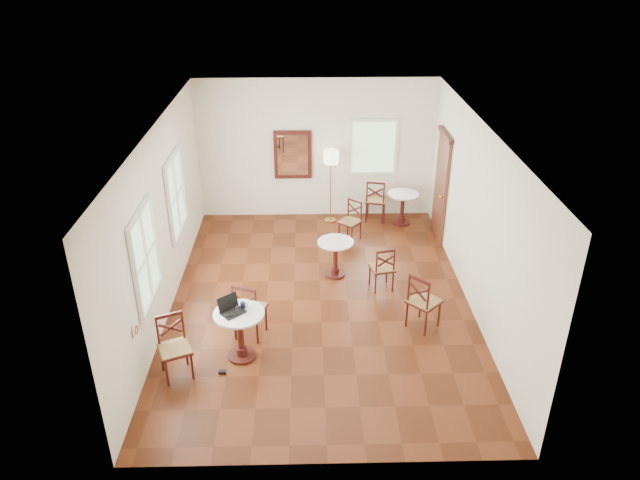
# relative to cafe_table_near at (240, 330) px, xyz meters

# --- Properties ---
(ground) EXTENTS (7.00, 7.00, 0.00)m
(ground) POSITION_rel_cafe_table_near_xyz_m (1.19, 1.48, -0.48)
(ground) COLOR #57230F
(ground) RESTS_ON ground
(room_shell) EXTENTS (5.02, 7.02, 3.01)m
(room_shell) POSITION_rel_cafe_table_near_xyz_m (1.13, 1.75, 1.41)
(room_shell) COLOR white
(room_shell) RESTS_ON ground
(cafe_table_near) EXTENTS (0.73, 0.73, 0.77)m
(cafe_table_near) POSITION_rel_cafe_table_near_xyz_m (0.00, 0.00, 0.00)
(cafe_table_near) COLOR #421410
(cafe_table_near) RESTS_ON ground
(cafe_table_mid) EXTENTS (0.65, 0.65, 0.69)m
(cafe_table_mid) POSITION_rel_cafe_table_near_xyz_m (1.48, 2.33, -0.06)
(cafe_table_mid) COLOR #421410
(cafe_table_mid) RESTS_ON ground
(cafe_table_back) EXTENTS (0.66, 0.66, 0.69)m
(cafe_table_back) POSITION_rel_cafe_table_near_xyz_m (3.01, 4.47, -0.05)
(cafe_table_back) COLOR #421410
(cafe_table_back) RESTS_ON ground
(chair_near_a) EXTENTS (0.56, 0.56, 0.96)m
(chair_near_a) POSITION_rel_cafe_table_near_xyz_m (0.09, 0.52, -0.00)
(chair_near_a) COLOR #421410
(chair_near_a) RESTS_ON ground
(chair_near_b) EXTENTS (0.56, 0.56, 0.93)m
(chair_near_b) POSITION_rel_cafe_table_near_xyz_m (-0.87, -0.36, -0.02)
(chair_near_b) COLOR #421410
(chair_near_b) RESTS_ON ground
(chair_mid_a) EXTENTS (0.46, 0.46, 0.84)m
(chair_mid_a) POSITION_rel_cafe_table_near_xyz_m (2.27, 1.84, -0.06)
(chair_mid_a) COLOR #421410
(chair_mid_a) RESTS_ON ground
(chair_mid_b) EXTENTS (0.62, 0.62, 0.96)m
(chair_mid_b) POSITION_rel_cafe_table_near_xyz_m (2.77, 0.68, -0.00)
(chair_mid_b) COLOR #421410
(chair_mid_b) RESTS_ON ground
(chair_back_a) EXTENTS (0.52, 0.52, 0.95)m
(chair_back_a) POSITION_rel_cafe_table_near_xyz_m (2.46, 4.66, -0.01)
(chair_back_a) COLOR #421410
(chair_back_a) RESTS_ON ground
(chair_back_b) EXTENTS (0.54, 0.54, 0.84)m
(chair_back_b) POSITION_rel_cafe_table_near_xyz_m (1.86, 3.73, -0.06)
(chair_back_b) COLOR #421410
(chair_back_b) RESTS_ON ground
(floor_lamp) EXTENTS (0.31, 0.31, 1.60)m
(floor_lamp) POSITION_rel_cafe_table_near_xyz_m (1.49, 4.63, 0.87)
(floor_lamp) COLOR #BF8C3F
(floor_lamp) RESTS_ON ground
(laptop) EXTENTS (0.42, 0.41, 0.23)m
(laptop) POSITION_rel_cafe_table_near_xyz_m (-0.11, 0.03, 0.35)
(laptop) COLOR black
(laptop) RESTS_ON cafe_table_near
(mouse) EXTENTS (0.11, 0.07, 0.04)m
(mouse) POSITION_rel_cafe_table_near_xyz_m (-0.13, -0.10, 0.32)
(mouse) COLOR black
(mouse) RESTS_ON cafe_table_near
(navy_mug) EXTENTS (0.11, 0.07, 0.09)m
(navy_mug) POSITION_rel_cafe_table_near_xyz_m (0.05, 0.13, 0.34)
(navy_mug) COLOR #101536
(navy_mug) RESTS_ON cafe_table_near
(water_glass) EXTENTS (0.07, 0.07, 0.11)m
(water_glass) POSITION_rel_cafe_table_near_xyz_m (-0.01, -0.00, 0.35)
(water_glass) COLOR white
(water_glass) RESTS_ON cafe_table_near
(power_adapter) EXTENTS (0.10, 0.06, 0.04)m
(power_adapter) POSITION_rel_cafe_table_near_xyz_m (-0.25, -0.37, -0.46)
(power_adapter) COLOR black
(power_adapter) RESTS_ON ground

